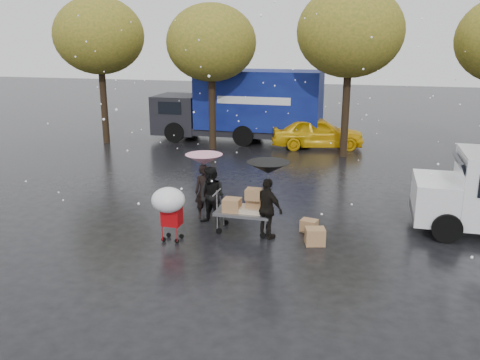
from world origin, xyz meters
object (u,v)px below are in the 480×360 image
(shopping_cart, at_px, (169,203))
(blue_truck, at_px, (243,106))
(person_black, at_px, (267,209))
(person_pink, at_px, (205,192))
(vendor_cart, at_px, (247,206))
(yellow_taxi, at_px, (317,132))

(shopping_cart, bearing_deg, blue_truck, 96.42)
(person_black, relative_size, blue_truck, 0.19)
(person_pink, xyz_separation_m, person_black, (2.06, -1.06, 0.02))
(person_pink, xyz_separation_m, vendor_cart, (1.44, -0.79, -0.06))
(blue_truck, xyz_separation_m, yellow_taxi, (3.78, -0.60, -1.03))
(shopping_cart, bearing_deg, person_black, 21.59)
(person_pink, height_order, shopping_cart, person_pink)
(person_black, bearing_deg, yellow_taxi, -61.43)
(vendor_cart, relative_size, shopping_cart, 1.04)
(person_pink, height_order, blue_truck, blue_truck)
(person_black, bearing_deg, person_pink, 1.26)
(vendor_cart, bearing_deg, person_black, -23.69)
(person_pink, distance_m, blue_truck, 11.26)
(person_black, bearing_deg, vendor_cart, 4.80)
(shopping_cart, relative_size, blue_truck, 0.18)
(shopping_cart, xyz_separation_m, yellow_taxi, (2.31, 12.46, -0.33))
(person_pink, xyz_separation_m, shopping_cart, (-0.27, -1.98, 0.28))
(vendor_cart, bearing_deg, yellow_taxi, 86.96)
(person_pink, xyz_separation_m, blue_truck, (-1.74, 11.08, 0.97))
(person_pink, height_order, person_black, person_black)
(person_black, height_order, blue_truck, blue_truck)
(vendor_cart, height_order, yellow_taxi, yellow_taxi)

